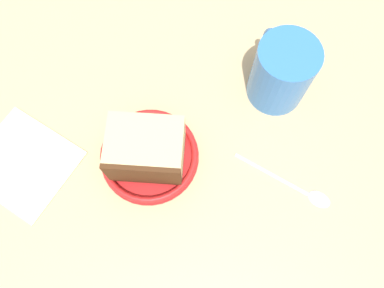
# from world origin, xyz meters

# --- Properties ---
(ground_plane) EXTENTS (1.40, 1.40, 0.04)m
(ground_plane) POSITION_xyz_m (0.00, 0.00, -0.02)
(ground_plane) COLOR tan
(small_plate) EXTENTS (0.13, 0.13, 0.01)m
(small_plate) POSITION_xyz_m (-0.06, 0.06, 0.01)
(small_plate) COLOR red
(small_plate) RESTS_ON ground_plane
(cake_slice) EXTENTS (0.10, 0.11, 0.07)m
(cake_slice) POSITION_xyz_m (-0.06, 0.06, 0.04)
(cake_slice) COLOR #472814
(cake_slice) RESTS_ON small_plate
(tea_mug) EXTENTS (0.09, 0.09, 0.10)m
(tea_mug) POSITION_xyz_m (0.11, -0.04, 0.05)
(tea_mug) COLOR #3372BF
(tea_mug) RESTS_ON ground_plane
(teaspoon) EXTENTS (0.02, 0.14, 0.01)m
(teaspoon) POSITION_xyz_m (-0.00, -0.14, 0.00)
(teaspoon) COLOR silver
(teaspoon) RESTS_ON ground_plane
(folded_napkin) EXTENTS (0.12, 0.13, 0.01)m
(folded_napkin) POSITION_xyz_m (-0.15, 0.20, 0.00)
(folded_napkin) COLOR beige
(folded_napkin) RESTS_ON ground_plane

